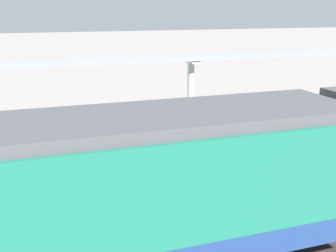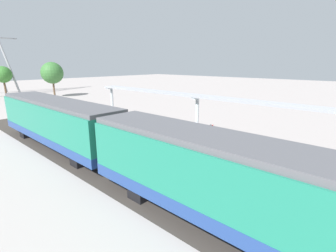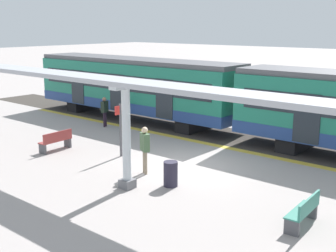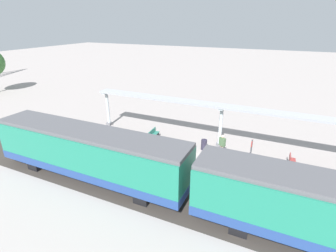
# 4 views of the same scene
# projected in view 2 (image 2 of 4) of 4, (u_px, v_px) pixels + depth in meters

# --- Properties ---
(ground_plane) EXTENTS (176.00, 176.00, 0.00)m
(ground_plane) POSITION_uv_depth(u_px,v_px,m) (172.00, 150.00, 17.45)
(ground_plane) COLOR #A19794
(tactile_edge_strip) EXTENTS (0.39, 28.45, 0.01)m
(tactile_edge_strip) POSITION_uv_depth(u_px,v_px,m) (136.00, 163.00, 15.09)
(tactile_edge_strip) COLOR gold
(tactile_edge_strip) RESTS_ON ground
(trackbed) EXTENTS (3.20, 40.45, 0.01)m
(trackbed) POSITION_uv_depth(u_px,v_px,m) (112.00, 172.00, 13.80)
(trackbed) COLOR #38332D
(trackbed) RESTS_ON ground
(train_near_carriage) EXTENTS (2.65, 13.66, 3.48)m
(train_near_carriage) POSITION_uv_depth(u_px,v_px,m) (239.00, 188.00, 8.42)
(train_near_carriage) COLOR #1C755C
(train_near_carriage) RESTS_ON ground
(train_far_carriage) EXTENTS (2.65, 13.66, 3.48)m
(train_far_carriage) POSITION_uv_depth(u_px,v_px,m) (56.00, 122.00, 17.70)
(train_far_carriage) COLOR #1C755C
(train_far_carriage) RESTS_ON ground
(canopy_pillar_second) EXTENTS (1.10, 0.44, 3.46)m
(canopy_pillar_second) POSITION_uv_depth(u_px,v_px,m) (197.00, 119.00, 19.23)
(canopy_pillar_second) COLOR slate
(canopy_pillar_second) RESTS_ON ground
(canopy_pillar_third) EXTENTS (1.10, 0.44, 3.46)m
(canopy_pillar_third) POSITION_uv_depth(u_px,v_px,m) (112.00, 103.00, 26.57)
(canopy_pillar_third) COLOR slate
(canopy_pillar_third) RESTS_ON ground
(canopy_beam) EXTENTS (1.20, 23.27, 0.16)m
(canopy_beam) POSITION_uv_depth(u_px,v_px,m) (197.00, 96.00, 18.80)
(canopy_beam) COLOR #A8AAB2
(canopy_beam) RESTS_ON canopy_pillar_nearest
(bench_near_end) EXTENTS (1.52, 0.50, 0.86)m
(bench_near_end) POSITION_uv_depth(u_px,v_px,m) (258.00, 156.00, 15.10)
(bench_near_end) COLOR #963634
(bench_near_end) RESTS_ON ground
(bench_mid_platform) EXTENTS (1.52, 0.53, 0.86)m
(bench_mid_platform) POSITION_uv_depth(u_px,v_px,m) (140.00, 125.00, 22.55)
(bench_mid_platform) COLOR #2F7A6A
(bench_mid_platform) RESTS_ON ground
(trash_bin) EXTENTS (0.48, 0.48, 0.86)m
(trash_bin) POSITION_uv_depth(u_px,v_px,m) (178.00, 135.00, 19.45)
(trash_bin) COLOR #282536
(trash_bin) RESTS_ON ground
(platform_info_sign) EXTENTS (0.56, 0.10, 2.20)m
(platform_info_sign) POSITION_uv_depth(u_px,v_px,m) (210.00, 138.00, 15.78)
(platform_info_sign) COLOR #4C4C51
(platform_info_sign) RESTS_ON ground
(passenger_waiting_near_edge) EXTENTS (0.50, 0.34, 1.59)m
(passenger_waiting_near_edge) POSITION_uv_depth(u_px,v_px,m) (259.00, 182.00, 10.55)
(passenger_waiting_near_edge) COLOR #281A2A
(passenger_waiting_near_edge) RESTS_ON ground
(passenger_by_the_benches) EXTENTS (0.44, 0.55, 1.75)m
(passenger_by_the_benches) POSITION_uv_depth(u_px,v_px,m) (191.00, 132.00, 17.99)
(passenger_by_the_benches) COLOR gray
(passenger_by_the_benches) RESTS_ON ground
(tree_left_background) EXTENTS (2.97, 2.97, 5.48)m
(tree_left_background) POSITION_uv_depth(u_px,v_px,m) (3.00, 75.00, 44.02)
(tree_left_background) COLOR brown
(tree_left_background) RESTS_ON ground
(tree_right_background) EXTENTS (3.80, 3.80, 6.21)m
(tree_right_background) POSITION_uv_depth(u_px,v_px,m) (52.00, 73.00, 43.53)
(tree_right_background) COLOR brown
(tree_right_background) RESTS_ON ground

